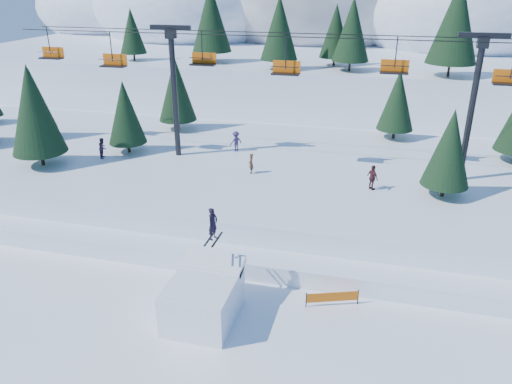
% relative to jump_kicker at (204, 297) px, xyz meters
% --- Properties ---
extents(ground, '(160.00, 160.00, 0.00)m').
position_rel_jump_kicker_xyz_m(ground, '(0.76, -1.29, -1.22)').
color(ground, white).
rests_on(ground, ground).
extents(mid_shelf, '(70.00, 22.00, 2.50)m').
position_rel_jump_kicker_xyz_m(mid_shelf, '(0.76, 16.71, 0.03)').
color(mid_shelf, white).
rests_on(mid_shelf, ground).
extents(berm, '(70.00, 6.00, 1.10)m').
position_rel_jump_kicker_xyz_m(berm, '(0.76, 6.71, -0.67)').
color(berm, white).
rests_on(berm, ground).
extents(mountain_ridge, '(119.00, 60.25, 26.46)m').
position_rel_jump_kicker_xyz_m(mountain_ridge, '(-4.33, 72.08, 8.42)').
color(mountain_ridge, white).
rests_on(mountain_ridge, ground).
extents(jump_kicker, '(3.25, 4.43, 5.51)m').
position_rel_jump_kicker_xyz_m(jump_kicker, '(0.00, 0.00, 0.00)').
color(jump_kicker, white).
rests_on(jump_kicker, ground).
extents(chairlift, '(46.62, 3.21, 10.28)m').
position_rel_jump_kicker_xyz_m(chairlift, '(1.33, 16.76, 8.10)').
color(chairlift, black).
rests_on(chairlift, mid_shelf).
extents(conifer_stand, '(62.95, 17.82, 8.16)m').
position_rel_jump_kicker_xyz_m(conifer_stand, '(3.84, 17.13, 5.41)').
color(conifer_stand, black).
rests_on(conifer_stand, mid_shelf).
extents(distant_skiers, '(27.99, 9.38, 1.77)m').
position_rel_jump_kicker_xyz_m(distant_skiers, '(-0.41, 16.84, 2.13)').
color(distant_skiers, '#563320').
rests_on(distant_skiers, mid_shelf).
extents(banner_near, '(2.69, 1.02, 0.90)m').
position_rel_jump_kicker_xyz_m(banner_near, '(6.24, 2.59, -0.68)').
color(banner_near, black).
rests_on(banner_near, ground).
extents(banner_far, '(2.67, 1.07, 0.90)m').
position_rel_jump_kicker_xyz_m(banner_far, '(12.11, 4.67, -0.68)').
color(banner_far, black).
rests_on(banner_far, ground).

